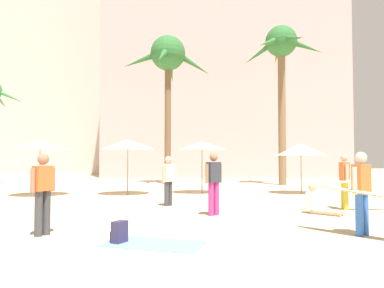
{
  "coord_description": "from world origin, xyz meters",
  "views": [
    {
      "loc": [
        0.03,
        -5.18,
        1.59
      ],
      "look_at": [
        0.81,
        6.94,
        2.09
      ],
      "focal_mm": 35.53,
      "sensor_mm": 36.0,
      "label": 1
    }
  ],
  "objects_px": {
    "cafe_umbrella_2": "(40,145)",
    "backpack": "(119,232)",
    "cafe_umbrella_1": "(202,146)",
    "cafe_umbrella_0": "(128,145)",
    "person_far_right": "(365,191)",
    "palm_tree_left": "(281,54)",
    "beach_towel": "(154,244)",
    "cafe_umbrella_3": "(301,150)",
    "person_near_left": "(346,180)",
    "person_mid_right": "(43,190)",
    "person_mid_left": "(168,179)",
    "person_near_right": "(214,181)",
    "person_far_left": "(318,204)",
    "palm_tree_center": "(168,61)"
  },
  "relations": [
    {
      "from": "person_near_left",
      "to": "person_mid_left",
      "type": "bearing_deg",
      "value": -7.05
    },
    {
      "from": "palm_tree_left",
      "to": "cafe_umbrella_2",
      "type": "relative_size",
      "value": 3.89
    },
    {
      "from": "cafe_umbrella_2",
      "to": "person_mid_right",
      "type": "relative_size",
      "value": 1.52
    },
    {
      "from": "beach_towel",
      "to": "person_far_right",
      "type": "bearing_deg",
      "value": 5.42
    },
    {
      "from": "cafe_umbrella_0",
      "to": "cafe_umbrella_3",
      "type": "distance_m",
      "value": 8.06
    },
    {
      "from": "cafe_umbrella_3",
      "to": "cafe_umbrella_2",
      "type": "bearing_deg",
      "value": -178.44
    },
    {
      "from": "person_far_left",
      "to": "person_mid_right",
      "type": "bearing_deg",
      "value": -111.9
    },
    {
      "from": "person_mid_left",
      "to": "person_near_right",
      "type": "relative_size",
      "value": 0.96
    },
    {
      "from": "cafe_umbrella_1",
      "to": "person_mid_right",
      "type": "bearing_deg",
      "value": -113.6
    },
    {
      "from": "backpack",
      "to": "person_near_left",
      "type": "bearing_deg",
      "value": -113.47
    },
    {
      "from": "palm_tree_left",
      "to": "cafe_umbrella_2",
      "type": "bearing_deg",
      "value": -153.58
    },
    {
      "from": "cafe_umbrella_1",
      "to": "person_far_right",
      "type": "height_order",
      "value": "cafe_umbrella_1"
    },
    {
      "from": "palm_tree_left",
      "to": "person_mid_right",
      "type": "distance_m",
      "value": 19.6
    },
    {
      "from": "person_far_right",
      "to": "person_mid_left",
      "type": "xyz_separation_m",
      "value": [
        -4.04,
        5.53,
        -0.0
      ]
    },
    {
      "from": "cafe_umbrella_1",
      "to": "cafe_umbrella_2",
      "type": "xyz_separation_m",
      "value": [
        -7.23,
        -0.79,
        -0.01
      ]
    },
    {
      "from": "person_mid_right",
      "to": "person_far_right",
      "type": "bearing_deg",
      "value": -151.41
    },
    {
      "from": "beach_towel",
      "to": "backpack",
      "type": "height_order",
      "value": "backpack"
    },
    {
      "from": "palm_tree_left",
      "to": "person_near_left",
      "type": "bearing_deg",
      "value": -97.55
    },
    {
      "from": "person_near_left",
      "to": "person_mid_right",
      "type": "bearing_deg",
      "value": 30.54
    },
    {
      "from": "person_far_right",
      "to": "person_near_left",
      "type": "xyz_separation_m",
      "value": [
        1.59,
        4.07,
        0.0
      ]
    },
    {
      "from": "cafe_umbrella_0",
      "to": "person_far_right",
      "type": "relative_size",
      "value": 1.02
    },
    {
      "from": "cafe_umbrella_1",
      "to": "person_far_left",
      "type": "xyz_separation_m",
      "value": [
        2.79,
        -6.97,
        -1.94
      ]
    },
    {
      "from": "palm_tree_left",
      "to": "person_far_left",
      "type": "relative_size",
      "value": 10.29
    },
    {
      "from": "person_mid_left",
      "to": "cafe_umbrella_0",
      "type": "bearing_deg",
      "value": 150.46
    },
    {
      "from": "person_mid_left",
      "to": "person_near_right",
      "type": "height_order",
      "value": "person_near_right"
    },
    {
      "from": "palm_tree_center",
      "to": "cafe_umbrella_3",
      "type": "distance_m",
      "value": 11.51
    },
    {
      "from": "cafe_umbrella_3",
      "to": "backpack",
      "type": "relative_size",
      "value": 5.54
    },
    {
      "from": "cafe_umbrella_2",
      "to": "person_near_right",
      "type": "height_order",
      "value": "cafe_umbrella_2"
    },
    {
      "from": "person_far_right",
      "to": "beach_towel",
      "type": "bearing_deg",
      "value": 63.6
    },
    {
      "from": "cafe_umbrella_3",
      "to": "cafe_umbrella_1",
      "type": "bearing_deg",
      "value": 174.25
    },
    {
      "from": "cafe_umbrella_3",
      "to": "palm_tree_center",
      "type": "bearing_deg",
      "value": 129.75
    },
    {
      "from": "beach_towel",
      "to": "person_mid_left",
      "type": "distance_m",
      "value": 6.02
    },
    {
      "from": "cafe_umbrella_3",
      "to": "person_near_left",
      "type": "distance_m",
      "value": 5.87
    },
    {
      "from": "cafe_umbrella_0",
      "to": "beach_towel",
      "type": "height_order",
      "value": "cafe_umbrella_0"
    },
    {
      "from": "palm_tree_center",
      "to": "person_far_right",
      "type": "height_order",
      "value": "palm_tree_center"
    },
    {
      "from": "beach_towel",
      "to": "palm_tree_left",
      "type": "bearing_deg",
      "value": 65.31
    },
    {
      "from": "person_near_left",
      "to": "cafe_umbrella_2",
      "type": "bearing_deg",
      "value": -18.15
    },
    {
      "from": "person_far_right",
      "to": "person_near_right",
      "type": "distance_m",
      "value": 4.21
    },
    {
      "from": "cafe_umbrella_1",
      "to": "beach_towel",
      "type": "height_order",
      "value": "cafe_umbrella_1"
    },
    {
      "from": "cafe_umbrella_2",
      "to": "backpack",
      "type": "bearing_deg",
      "value": -64.35
    },
    {
      "from": "palm_tree_center",
      "to": "cafe_umbrella_1",
      "type": "bearing_deg",
      "value": -76.99
    },
    {
      "from": "cafe_umbrella_0",
      "to": "backpack",
      "type": "xyz_separation_m",
      "value": [
        0.89,
        -10.07,
        -2.07
      ]
    },
    {
      "from": "cafe_umbrella_3",
      "to": "person_near_right",
      "type": "bearing_deg",
      "value": -126.7
    },
    {
      "from": "palm_tree_center",
      "to": "person_near_right",
      "type": "distance_m",
      "value": 15.89
    },
    {
      "from": "cafe_umbrella_1",
      "to": "person_near_left",
      "type": "relative_size",
      "value": 0.8
    },
    {
      "from": "palm_tree_left",
      "to": "beach_towel",
      "type": "bearing_deg",
      "value": -114.69
    },
    {
      "from": "person_mid_left",
      "to": "person_far_left",
      "type": "relative_size",
      "value": 1.73
    },
    {
      "from": "backpack",
      "to": "person_mid_left",
      "type": "height_order",
      "value": "person_mid_left"
    },
    {
      "from": "person_near_left",
      "to": "person_near_right",
      "type": "bearing_deg",
      "value": 19.02
    },
    {
      "from": "person_near_right",
      "to": "cafe_umbrella_3",
      "type": "bearing_deg",
      "value": 109.08
    }
  ]
}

